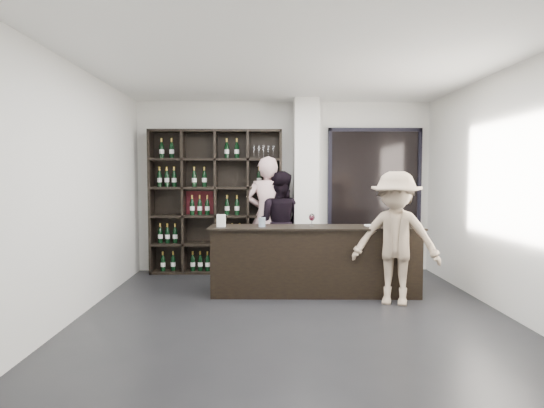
{
  "coord_description": "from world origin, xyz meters",
  "views": [
    {
      "loc": [
        -0.36,
        -5.06,
        1.63
      ],
      "look_at": [
        -0.24,
        1.1,
        1.25
      ],
      "focal_mm": 30.0,
      "sensor_mm": 36.0,
      "label": 1
    }
  ],
  "objects_px": {
    "customer": "(396,238)",
    "tasting_counter": "(315,260)",
    "wine_shelf": "(216,202)",
    "taster_pink": "(267,216)",
    "taster_black": "(279,223)"
  },
  "relations": [
    {
      "from": "customer",
      "to": "tasting_counter",
      "type": "bearing_deg",
      "value": 174.82
    },
    {
      "from": "wine_shelf",
      "to": "customer",
      "type": "bearing_deg",
      "value": -37.99
    },
    {
      "from": "taster_pink",
      "to": "customer",
      "type": "xyz_separation_m",
      "value": [
        1.62,
        -1.77,
        -0.13
      ]
    },
    {
      "from": "wine_shelf",
      "to": "tasting_counter",
      "type": "bearing_deg",
      "value": -44.32
    },
    {
      "from": "tasting_counter",
      "to": "taster_black",
      "type": "relative_size",
      "value": 1.68
    },
    {
      "from": "tasting_counter",
      "to": "taster_black",
      "type": "distance_m",
      "value": 1.43
    },
    {
      "from": "taster_pink",
      "to": "customer",
      "type": "bearing_deg",
      "value": 140.44
    },
    {
      "from": "tasting_counter",
      "to": "taster_black",
      "type": "height_order",
      "value": "taster_black"
    },
    {
      "from": "taster_pink",
      "to": "customer",
      "type": "distance_m",
      "value": 2.4
    },
    {
      "from": "wine_shelf",
      "to": "taster_black",
      "type": "relative_size",
      "value": 1.4
    },
    {
      "from": "tasting_counter",
      "to": "customer",
      "type": "distance_m",
      "value": 1.14
    },
    {
      "from": "taster_pink",
      "to": "taster_black",
      "type": "height_order",
      "value": "taster_pink"
    },
    {
      "from": "wine_shelf",
      "to": "taster_black",
      "type": "bearing_deg",
      "value": -8.93
    },
    {
      "from": "taster_pink",
      "to": "customer",
      "type": "height_order",
      "value": "taster_pink"
    },
    {
      "from": "customer",
      "to": "taster_black",
      "type": "bearing_deg",
      "value": 149.32
    }
  ]
}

